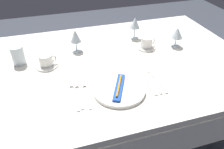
# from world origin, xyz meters

# --- Properties ---
(ground_plane) EXTENTS (6.00, 6.00, 0.00)m
(ground_plane) POSITION_xyz_m (0.00, 0.00, 0.00)
(ground_plane) COLOR #383D47
(dining_table) EXTENTS (1.80, 1.11, 0.74)m
(dining_table) POSITION_xyz_m (0.00, 0.00, 0.66)
(dining_table) COLOR silver
(dining_table) RESTS_ON ground
(dinner_plate) EXTENTS (0.27, 0.27, 0.02)m
(dinner_plate) POSITION_xyz_m (0.01, -0.28, 0.75)
(dinner_plate) COLOR white
(dinner_plate) RESTS_ON dining_table
(toothbrush_package) EXTENTS (0.12, 0.20, 0.02)m
(toothbrush_package) POSITION_xyz_m (0.01, -0.28, 0.77)
(toothbrush_package) COLOR blue
(toothbrush_package) RESTS_ON dinner_plate
(fork_outer) EXTENTS (0.03, 0.21, 0.00)m
(fork_outer) POSITION_xyz_m (-0.15, -0.25, 0.74)
(fork_outer) COLOR beige
(fork_outer) RESTS_ON dining_table
(fork_inner) EXTENTS (0.02, 0.20, 0.00)m
(fork_inner) POSITION_xyz_m (-0.19, -0.25, 0.74)
(fork_inner) COLOR beige
(fork_inner) RESTS_ON dining_table
(fork_salad) EXTENTS (0.02, 0.22, 0.00)m
(fork_salad) POSITION_xyz_m (-0.22, -0.24, 0.74)
(fork_salad) COLOR beige
(fork_salad) RESTS_ON dining_table
(dinner_knife) EXTENTS (0.02, 0.23, 0.00)m
(dinner_knife) POSITION_xyz_m (0.17, -0.26, 0.74)
(dinner_knife) COLOR beige
(dinner_knife) RESTS_ON dining_table
(spoon_soup) EXTENTS (0.03, 0.20, 0.01)m
(spoon_soup) POSITION_xyz_m (0.20, -0.24, 0.74)
(spoon_soup) COLOR beige
(spoon_soup) RESTS_ON dining_table
(spoon_dessert) EXTENTS (0.03, 0.22, 0.01)m
(spoon_dessert) POSITION_xyz_m (0.23, -0.23, 0.74)
(spoon_dessert) COLOR beige
(spoon_dessert) RESTS_ON dining_table
(saucer_left) EXTENTS (0.13, 0.13, 0.01)m
(saucer_left) POSITION_xyz_m (-0.32, 0.06, 0.74)
(saucer_left) COLOR white
(saucer_left) RESTS_ON dining_table
(coffee_cup_left) EXTENTS (0.10, 0.08, 0.06)m
(coffee_cup_left) POSITION_xyz_m (-0.32, 0.06, 0.78)
(coffee_cup_left) COLOR white
(coffee_cup_left) RESTS_ON saucer_left
(saucer_right) EXTENTS (0.12, 0.12, 0.01)m
(saucer_right) POSITION_xyz_m (0.32, 0.10, 0.74)
(saucer_right) COLOR white
(saucer_right) RESTS_ON dining_table
(coffee_cup_right) EXTENTS (0.10, 0.07, 0.07)m
(coffee_cup_right) POSITION_xyz_m (0.32, 0.10, 0.78)
(coffee_cup_right) COLOR white
(coffee_cup_right) RESTS_ON saucer_right
(wine_glass_centre) EXTENTS (0.07, 0.07, 0.15)m
(wine_glass_centre) POSITION_xyz_m (-0.13, 0.19, 0.84)
(wine_glass_centre) COLOR silver
(wine_glass_centre) RESTS_ON dining_table
(wine_glass_left) EXTENTS (0.08, 0.08, 0.13)m
(wine_glass_left) POSITION_xyz_m (0.52, 0.07, 0.83)
(wine_glass_left) COLOR silver
(wine_glass_left) RESTS_ON dining_table
(wine_glass_right) EXTENTS (0.07, 0.07, 0.15)m
(wine_glass_right) POSITION_xyz_m (0.30, 0.26, 0.85)
(wine_glass_right) COLOR silver
(wine_glass_right) RESTS_ON dining_table
(drink_tumbler) EXTENTS (0.07, 0.07, 0.11)m
(drink_tumbler) POSITION_xyz_m (-0.48, 0.14, 0.79)
(drink_tumbler) COLOR silver
(drink_tumbler) RESTS_ON dining_table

